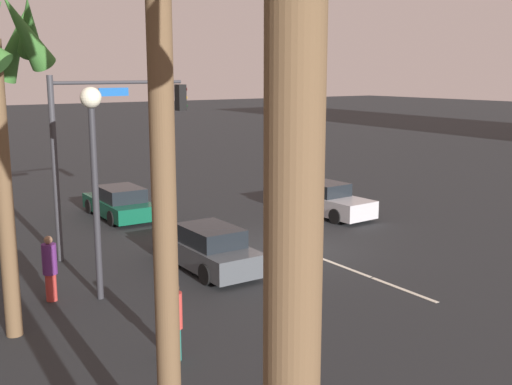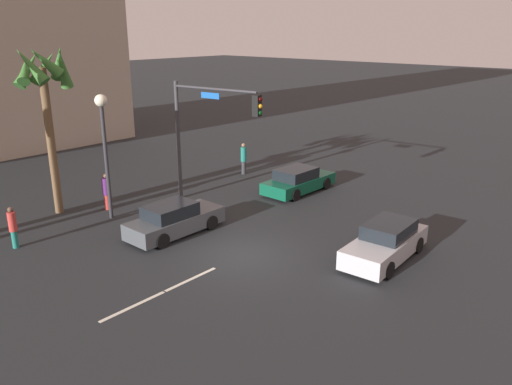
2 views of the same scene
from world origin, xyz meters
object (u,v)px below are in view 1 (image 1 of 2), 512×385
Objects in this scene: pedestrian_2 at (2,204)px; palm_tree_0 at (294,63)px; car_2 at (326,200)px; car_0 at (207,249)px; streetlamp at (93,152)px; car_1 at (120,203)px; pedestrian_0 at (175,319)px; traffic_signal at (104,133)px; pedestrian_1 at (50,267)px.

pedestrian_2 is 0.22× the size of palm_tree_0.
pedestrian_2 is (5.27, 12.32, 0.36)m from car_2.
streetlamp reaches higher than car_0.
pedestrian_0 is (-13.64, 4.15, 0.31)m from car_1.
car_1 is 2.57× the size of pedestrian_0.
traffic_signal is at bearing -11.90° from pedestrian_0.
pedestrian_2 is at bearing 66.84° from car_2.
car_0 is 5.17m from streetlamp.
car_1 is 0.51× the size of palm_tree_0.
car_0 is 8.40m from car_1.
traffic_signal is 6.66m from pedestrian_2.
car_2 is at bearing -64.85° from car_0.
traffic_signal is 0.69× the size of palm_tree_0.
traffic_signal is 5.83m from pedestrian_1.
pedestrian_0 is (-9.03, 11.82, 0.27)m from car_2.
pedestrian_1 reaches higher than car_2.
car_2 is at bearing -89.41° from traffic_signal.
streetlamp is (-9.08, 4.19, 3.47)m from car_1.
pedestrian_1 is (-8.49, 5.35, 0.33)m from car_1.
streetlamp reaches higher than pedestrian_1.
car_1 is 6.30m from traffic_signal.
palm_tree_0 is at bearing 167.31° from streetlamp.
car_1 is at bearing -24.76° from streetlamp.
car_1 is 10.58m from streetlamp.
palm_tree_0 reaches higher than car_0.
traffic_signal is 3.46× the size of pedestrian_0.
palm_tree_0 is at bearing 174.01° from pedestrian_2.
pedestrian_0 is 0.20× the size of palm_tree_0.
traffic_signal reaches higher than car_2.
car_2 is 13.41m from pedestrian_2.
pedestrian_0 reaches higher than car_2.
car_0 is 0.73× the size of traffic_signal.
traffic_signal is 9.68m from pedestrian_0.
pedestrian_1 is (5.14, 1.21, 0.02)m from pedestrian_0.
pedestrian_1 is 0.21× the size of palm_tree_0.
car_1 is at bearing -18.00° from palm_tree_0.
traffic_signal reaches higher than streetlamp.
pedestrian_0 is 14.31m from pedestrian_2.
palm_tree_0 is (-13.09, 6.59, 5.56)m from car_0.
pedestrian_1 is (-0.10, 4.96, 0.31)m from car_0.
palm_tree_0 reaches higher than traffic_signal.
pedestrian_2 is at bearing 2.02° from pedestrian_0.
pedestrian_1 is (-3.79, 3.09, -3.19)m from traffic_signal.
car_1 is 4.72m from pedestrian_2.
traffic_signal is (-4.70, 2.27, 3.52)m from car_1.
car_2 is (-4.60, -7.67, 0.04)m from car_1.
pedestrian_0 is 0.91× the size of pedestrian_2.
car_1 is 10.04m from pedestrian_1.
pedestrian_1 is at bearing 91.21° from car_0.
pedestrian_2 reaches higher than pedestrian_1.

